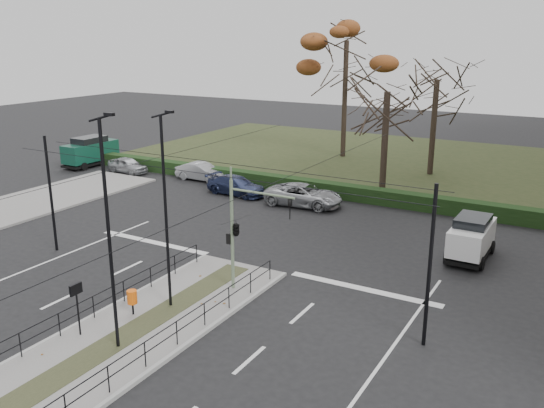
{
  "coord_description": "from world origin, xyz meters",
  "views": [
    {
      "loc": [
        14.04,
        -16.76,
        10.69
      ],
      "look_at": [
        0.6,
        6.72,
        2.78
      ],
      "focal_mm": 38.0,
      "sensor_mm": 36.0,
      "label": 1
    }
  ],
  "objects": [
    {
      "name": "streetlamp_median_near",
      "position": [
        0.33,
        -3.74,
        4.35
      ],
      "size": [
        0.69,
        0.14,
        8.27
      ],
      "color": "black",
      "rests_on": "median_island"
    },
    {
      "name": "rust_tree",
      "position": [
        -6.14,
        31.56,
        10.32
      ],
      "size": [
        8.03,
        8.03,
        13.46
      ],
      "color": "black",
      "rests_on": "park"
    },
    {
      "name": "catenary",
      "position": [
        0.0,
        1.62,
        3.42
      ],
      "size": [
        20.0,
        34.0,
        6.0
      ],
      "color": "black",
      "rests_on": "ground"
    },
    {
      "name": "info_panel",
      "position": [
        -1.51,
        -3.81,
        1.73
      ],
      "size": [
        0.11,
        0.53,
        2.02
      ],
      "color": "black",
      "rests_on": "median_island"
    },
    {
      "name": "ground",
      "position": [
        0.0,
        0.0,
        0.0
      ],
      "size": [
        140.0,
        140.0,
        0.0
      ],
      "primitive_type": "plane",
      "color": "black",
      "rests_on": "ground"
    },
    {
      "name": "parked_car_first",
      "position": [
        -18.82,
        17.03,
        0.63
      ],
      "size": [
        3.84,
        1.86,
        1.26
      ],
      "primitive_type": "imported",
      "rotation": [
        0.0,
        0.0,
        1.47
      ],
      "color": "#989B9F",
      "rests_on": "ground"
    },
    {
      "name": "median_railing",
      "position": [
        0.0,
        -2.6,
        0.98
      ],
      "size": [
        4.14,
        13.24,
        0.92
      ],
      "color": "black",
      "rests_on": "median_island"
    },
    {
      "name": "litter_bin",
      "position": [
        -0.94,
        -1.63,
        0.86
      ],
      "size": [
        0.39,
        0.39,
        1.01
      ],
      "color": "black",
      "rests_on": "median_island"
    },
    {
      "name": "median_island",
      "position": [
        0.0,
        -2.5,
        0.07
      ],
      "size": [
        4.4,
        15.0,
        0.14
      ],
      "primitive_type": "cube",
      "color": "slate",
      "rests_on": "ground"
    },
    {
      "name": "parked_car_third",
      "position": [
        -7.49,
        15.81,
        0.65
      ],
      "size": [
        4.65,
        2.24,
        1.3
      ],
      "primitive_type": "imported",
      "rotation": [
        0.0,
        0.0,
        1.48
      ],
      "color": "#1D2544",
      "rests_on": "ground"
    },
    {
      "name": "parked_car_second",
      "position": [
        -12.09,
        17.96,
        0.68
      ],
      "size": [
        4.12,
        1.45,
        1.36
      ],
      "primitive_type": "imported",
      "rotation": [
        0.0,
        0.0,
        1.57
      ],
      "color": "#989B9F",
      "rests_on": "ground"
    },
    {
      "name": "bare_tree_center",
      "position": [
        2.72,
        28.44,
        6.93
      ],
      "size": [
        6.03,
        6.03,
        9.81
      ],
      "color": "black",
      "rests_on": "park"
    },
    {
      "name": "traffic_light",
      "position": [
        1.37,
        2.45,
        2.95
      ],
      "size": [
        3.28,
        1.89,
        4.83
      ],
      "color": "slate",
      "rests_on": "median_island"
    },
    {
      "name": "white_van",
      "position": [
        9.27,
        11.5,
        1.14
      ],
      "size": [
        1.89,
        3.96,
        2.18
      ],
      "color": "white",
      "rests_on": "ground"
    },
    {
      "name": "green_van",
      "position": [
        -23.42,
        17.47,
        1.3
      ],
      "size": [
        2.09,
        5.01,
        2.5
      ],
      "color": "#0D3A2B",
      "rests_on": "ground"
    },
    {
      "name": "hedge",
      "position": [
        -6.0,
        18.6,
        0.5
      ],
      "size": [
        38.0,
        1.0,
        1.0
      ],
      "primitive_type": "cube",
      "color": "black",
      "rests_on": "ground"
    },
    {
      "name": "streetlamp_median_far",
      "position": [
        -0.13,
        -0.29,
        4.18
      ],
      "size": [
        0.66,
        0.14,
        7.94
      ],
      "color": "black",
      "rests_on": "median_island"
    },
    {
      "name": "bare_tree_near",
      "position": [
        1.6,
        20.25,
        6.66
      ],
      "size": [
        6.63,
        6.63,
        9.42
      ],
      "color": "black",
      "rests_on": "park"
    },
    {
      "name": "parked_car_fourth",
      "position": [
        -2.16,
        15.7,
        0.71
      ],
      "size": [
        5.27,
        2.73,
        1.42
      ],
      "primitive_type": "imported",
      "rotation": [
        0.0,
        0.0,
        1.65
      ],
      "color": "#989B9F",
      "rests_on": "ground"
    },
    {
      "name": "park",
      "position": [
        -6.0,
        32.0,
        0.05
      ],
      "size": [
        38.0,
        26.0,
        0.1
      ],
      "primitive_type": "cube",
      "color": "#273118",
      "rests_on": "ground"
    }
  ]
}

